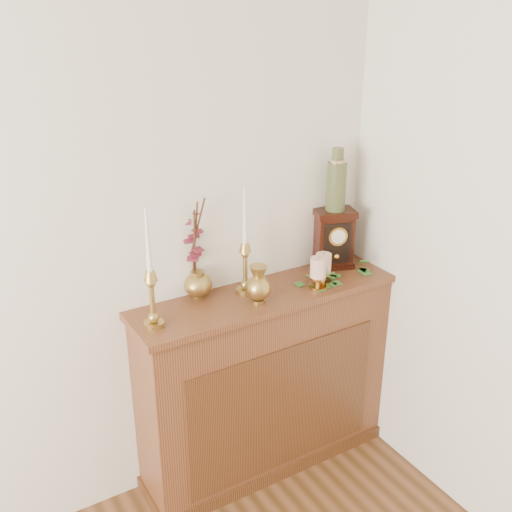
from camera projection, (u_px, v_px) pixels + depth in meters
console_shelf at (266, 386)px, 2.81m from camera, size 1.24×0.34×0.93m
candlestick_left at (151, 290)px, 2.28m from camera, size 0.08×0.08×0.49m
candlestick_center at (245, 260)px, 2.55m from camera, size 0.08×0.08×0.48m
bud_vase at (258, 285)px, 2.49m from camera, size 0.11×0.11×0.17m
ginger_jar at (194, 251)px, 2.52m from camera, size 0.19×0.20×0.45m
pillar_candle_left at (318, 271)px, 2.62m from camera, size 0.08×0.08×0.15m
pillar_candle_right at (323, 267)px, 2.68m from camera, size 0.08×0.08×0.15m
ivy_garland at (336, 279)px, 2.72m from camera, size 0.34×0.20×0.07m
mantel_clock at (333, 239)px, 2.83m from camera, size 0.22×0.19×0.28m
ceramic_vase at (336, 183)px, 2.72m from camera, size 0.09×0.09×0.29m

